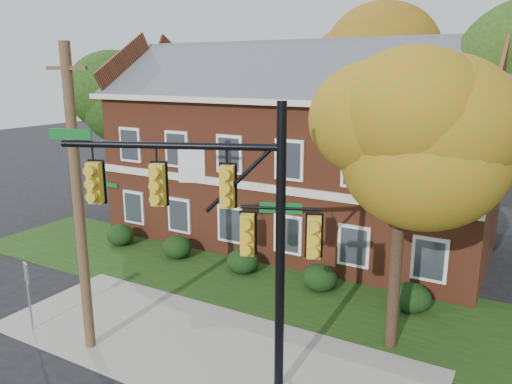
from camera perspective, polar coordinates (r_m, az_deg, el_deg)
The scene contains 15 objects.
ground at distance 15.56m, azimuth -8.41°, elevation -18.96°, with size 120.00×120.00×0.00m, color black.
sidewalk at distance 16.21m, azimuth -6.14°, elevation -17.26°, with size 14.00×5.00×0.08m, color gray.
grass_strip at distance 19.99m, azimuth 2.40°, elevation -10.95°, with size 30.00×6.00×0.04m, color #193811.
apartment_building at distance 24.63m, azimuth 4.76°, elevation 5.80°, with size 18.80×8.80×9.74m.
hedge_far_left at distance 25.39m, azimuth -15.24°, elevation -4.76°, with size 1.40×1.26×1.05m, color black.
hedge_left at distance 23.15m, azimuth -9.03°, elevation -6.24°, with size 1.40×1.26×1.05m, color black.
hedge_center at distance 21.26m, azimuth -1.55°, elevation -7.92°, with size 1.40×1.26×1.05m, color black.
hedge_right at distance 19.80m, azimuth 7.27°, elevation -9.71°, with size 1.40×1.26×1.05m, color black.
hedge_far_right at distance 18.89m, azimuth 17.31°, elevation -11.45°, with size 1.40×1.26×1.05m, color black.
tree_near_right at distance 14.47m, azimuth 17.41°, elevation 6.38°, with size 4.50×4.25×8.58m.
tree_left_rear at distance 29.06m, azimuth -14.10°, elevation 10.00°, with size 5.40×5.10×8.88m.
tree_far_rear at distance 31.28m, azimuth 13.51°, elevation 14.24°, with size 6.84×6.46×11.52m.
traffic_signal at distance 12.42m, azimuth -3.55°, elevation -3.13°, with size 6.44×2.78×7.68m.
utility_pole at distance 15.25m, azimuth -19.65°, elevation -1.24°, with size 1.43×0.33×9.14m.
sign_post at distance 17.93m, azimuth -24.65°, elevation -9.69°, with size 0.34×0.16×2.39m.
Camera 1 is at (8.28, -10.18, 8.36)m, focal length 35.00 mm.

